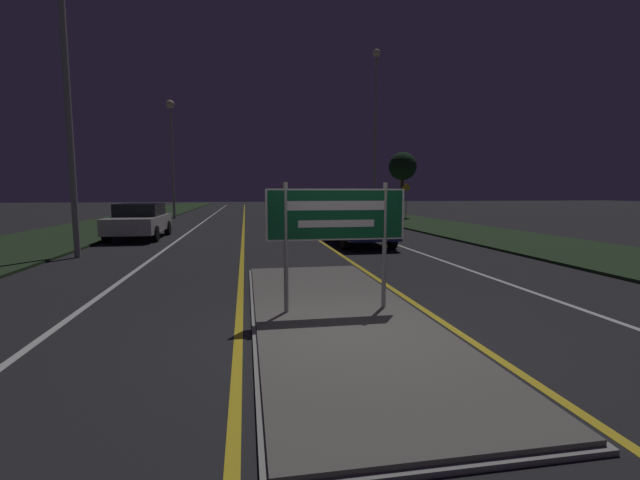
% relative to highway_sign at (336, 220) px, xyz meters
% --- Properties ---
extents(ground_plane, '(160.00, 160.00, 0.00)m').
position_rel_highway_sign_xyz_m(ground_plane, '(0.00, -1.00, -1.55)').
color(ground_plane, '#232326').
extents(median_island, '(2.71, 8.01, 0.10)m').
position_rel_highway_sign_xyz_m(median_island, '(0.00, 0.00, -1.51)').
color(median_island, '#999993').
rests_on(median_island, ground_plane).
extents(verge_left, '(5.00, 100.00, 0.08)m').
position_rel_highway_sign_xyz_m(verge_left, '(-9.50, 19.00, -1.51)').
color(verge_left, '#23381E').
rests_on(verge_left, ground_plane).
extents(verge_right, '(5.00, 100.00, 0.08)m').
position_rel_highway_sign_xyz_m(verge_right, '(9.50, 19.00, -1.51)').
color(verge_right, '#23381E').
rests_on(verge_right, ground_plane).
extents(centre_line_yellow_left, '(0.12, 70.00, 0.01)m').
position_rel_highway_sign_xyz_m(centre_line_yellow_left, '(-1.54, 24.00, -1.55)').
color(centre_line_yellow_left, gold).
rests_on(centre_line_yellow_left, ground_plane).
extents(centre_line_yellow_right, '(0.12, 70.00, 0.01)m').
position_rel_highway_sign_xyz_m(centre_line_yellow_right, '(1.54, 24.00, -1.55)').
color(centre_line_yellow_right, gold).
rests_on(centre_line_yellow_right, ground_plane).
extents(lane_line_white_left, '(0.12, 70.00, 0.01)m').
position_rel_highway_sign_xyz_m(lane_line_white_left, '(-4.20, 24.00, -1.55)').
color(lane_line_white_left, silver).
rests_on(lane_line_white_left, ground_plane).
extents(lane_line_white_right, '(0.12, 70.00, 0.01)m').
position_rel_highway_sign_xyz_m(lane_line_white_right, '(4.20, 24.00, -1.55)').
color(lane_line_white_right, silver).
rests_on(lane_line_white_right, ground_plane).
extents(edge_line_white_left, '(0.10, 70.00, 0.01)m').
position_rel_highway_sign_xyz_m(edge_line_white_left, '(-7.20, 24.00, -1.55)').
color(edge_line_white_left, silver).
rests_on(edge_line_white_left, ground_plane).
extents(edge_line_white_right, '(0.10, 70.00, 0.01)m').
position_rel_highway_sign_xyz_m(edge_line_white_right, '(7.20, 24.00, -1.55)').
color(edge_line_white_right, silver).
rests_on(edge_line_white_right, ground_plane).
extents(highway_sign, '(2.23, 0.07, 2.04)m').
position_rel_highway_sign_xyz_m(highway_sign, '(0.00, 0.00, 0.00)').
color(highway_sign, '#9E9E99').
rests_on(highway_sign, median_island).
extents(streetlight_left_near, '(0.58, 0.58, 9.42)m').
position_rel_highway_sign_xyz_m(streetlight_left_near, '(-6.48, 7.34, 4.80)').
color(streetlight_left_near, '#9E9E99').
rests_on(streetlight_left_near, ground_plane).
extents(streetlight_left_far, '(0.61, 0.61, 8.62)m').
position_rel_highway_sign_xyz_m(streetlight_left_far, '(-6.67, 26.74, 4.47)').
color(streetlight_left_far, '#9E9E99').
rests_on(streetlight_left_far, ground_plane).
extents(streetlight_right_near, '(0.47, 0.47, 10.64)m').
position_rel_highway_sign_xyz_m(streetlight_right_near, '(6.65, 19.59, 4.86)').
color(streetlight_right_near, '#9E9E99').
rests_on(streetlight_right_near, ground_plane).
extents(car_receding_0, '(1.94, 4.81, 1.44)m').
position_rel_highway_sign_xyz_m(car_receding_0, '(2.81, 9.13, -0.77)').
color(car_receding_0, navy).
rests_on(car_receding_0, ground_plane).
extents(car_receding_1, '(2.02, 4.79, 1.44)m').
position_rel_highway_sign_xyz_m(car_receding_1, '(2.76, 20.49, -0.77)').
color(car_receding_1, maroon).
rests_on(car_receding_1, ground_plane).
extents(car_receding_2, '(1.93, 4.14, 1.55)m').
position_rel_highway_sign_xyz_m(car_receding_2, '(2.32, 28.56, -0.75)').
color(car_receding_2, '#4C514C').
rests_on(car_receding_2, ground_plane).
extents(car_approaching_0, '(2.03, 4.61, 1.49)m').
position_rel_highway_sign_xyz_m(car_approaching_0, '(-5.89, 12.68, -0.77)').
color(car_approaching_0, silver).
rests_on(car_approaching_0, ground_plane).
extents(warning_sign, '(0.60, 0.06, 2.49)m').
position_rel_highway_sign_xyz_m(warning_sign, '(9.61, 21.73, 0.03)').
color(warning_sign, '#9E9E99').
rests_on(warning_sign, verge_right).
extents(roadside_palm_right, '(2.07, 2.07, 4.83)m').
position_rel_highway_sign_xyz_m(roadside_palm_right, '(10.14, 23.96, 2.27)').
color(roadside_palm_right, '#4C3823').
rests_on(roadside_palm_right, verge_right).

